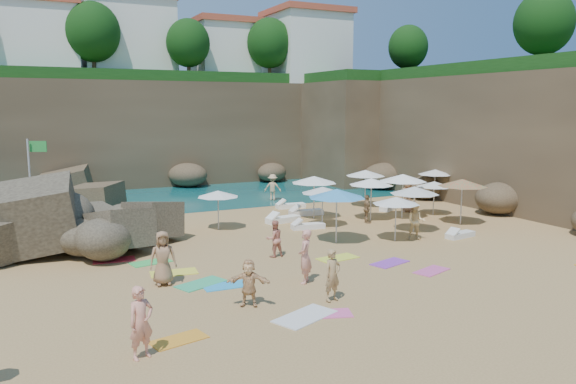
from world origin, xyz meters
name	(u,v)px	position (x,y,z in m)	size (l,w,h in m)	color
ground	(277,251)	(0.00, 0.00, 0.00)	(120.00, 120.00, 0.00)	tan
seawater	(137,175)	(0.00, 30.00, 0.00)	(120.00, 120.00, 0.00)	#0C4751
cliff_back	(172,132)	(2.00, 25.00, 4.00)	(44.00, 8.00, 8.00)	brown
cliff_right	(478,137)	(19.00, 8.00, 4.00)	(8.00, 30.00, 8.00)	brown
cliff_corner	(358,131)	(17.00, 20.00, 4.00)	(10.00, 12.00, 8.00)	brown
clifftop_buildings	(178,44)	(2.96, 25.79, 11.24)	(28.48, 9.48, 7.00)	white
clifftop_trees	(224,36)	(4.78, 19.52, 11.26)	(35.60, 23.82, 4.40)	#11380F
rock_outcrop	(94,249)	(-6.98, 3.70, 0.00)	(7.47, 5.60, 2.99)	#685F47
flag_pole	(33,174)	(-9.07, 8.17, 2.93)	(0.87, 0.38, 4.58)	silver
parasol_0	(218,194)	(-0.85, 5.10, 1.81)	(2.09, 2.09, 1.97)	silver
parasol_1	(314,180)	(4.77, 5.44, 2.16)	(2.49, 2.49, 2.36)	silver
parasol_2	(365,173)	(9.36, 7.33, 2.09)	(2.40, 2.40, 2.27)	silver
parasol_3	(435,172)	(14.54, 7.04, 1.91)	(2.20, 2.20, 2.08)	silver
parasol_4	(434,184)	(11.40, 3.44, 1.76)	(2.03, 2.03, 1.92)	silver
parasol_5	(323,190)	(4.17, 3.44, 1.89)	(2.18, 2.18, 2.06)	silver
parasol_6	(462,183)	(10.97, 0.78, 2.19)	(2.52, 2.52, 2.38)	silver
parasol_7	(403,178)	(9.17, 3.39, 2.25)	(2.59, 2.59, 2.45)	silver
parasol_8	(371,182)	(7.37, 3.77, 2.09)	(2.41, 2.41, 2.28)	silver
parasol_9	(396,201)	(5.66, -0.71, 1.87)	(2.16, 2.16, 2.04)	silver
parasol_10	(337,193)	(3.03, 0.14, 2.26)	(2.60, 2.60, 2.46)	silver
parasol_11	(415,190)	(7.60, 0.42, 2.06)	(2.38, 2.38, 2.25)	silver
lounger_0	(291,206)	(5.04, 8.89, 0.14)	(1.77, 0.59, 0.28)	white
lounger_1	(308,226)	(3.26, 3.29, 0.13)	(1.69, 0.56, 0.26)	white
lounger_2	(389,207)	(10.12, 5.83, 0.13)	(1.71, 0.57, 0.27)	white
lounger_3	(283,220)	(2.82, 5.29, 0.15)	(1.91, 0.64, 0.30)	white
lounger_4	(306,213)	(4.86, 6.52, 0.15)	(1.92, 0.64, 0.30)	white
lounger_5	(460,235)	(8.81, -1.53, 0.12)	(1.59, 0.53, 0.25)	silver
towel_1	(326,314)	(-1.76, -7.34, 0.01)	(1.50, 0.75, 0.03)	#E05798
towel_2	(179,340)	(-6.20, -7.27, 0.01)	(1.47, 0.73, 0.03)	orange
towel_3	(201,284)	(-4.26, -2.96, 0.02)	(1.75, 0.87, 0.03)	#32AF72
towel_4	(174,273)	(-4.77, -1.26, 0.02)	(1.70, 0.85, 0.03)	yellow
towel_5	(305,316)	(-2.45, -7.27, 0.02)	(1.95, 0.98, 0.03)	silver
towel_6	(390,263)	(3.21, -3.68, 0.01)	(1.60, 0.80, 0.03)	purple
towel_7	(114,260)	(-6.48, 1.52, 0.01)	(1.62, 0.81, 0.03)	red
towel_8	(226,286)	(-3.55, -3.54, 0.01)	(1.59, 0.79, 0.03)	#289CD9
towel_9	(432,271)	(3.97, -5.25, 0.01)	(1.49, 0.74, 0.03)	#D05195
towel_11	(151,262)	(-5.23, 0.52, 0.01)	(1.55, 0.78, 0.03)	green
towel_12	(338,258)	(1.73, -2.17, 0.01)	(1.68, 0.84, 0.03)	#D7E63C
person_stand_0	(141,322)	(-7.28, -7.91, 0.91)	(0.66, 0.44, 1.82)	#E18F76
person_stand_1	(274,239)	(-0.47, -0.81, 0.76)	(0.74, 0.57, 1.52)	tan
person_stand_2	(273,187)	(5.24, 11.95, 0.86)	(1.11, 0.46, 1.72)	tan
person_stand_3	(367,209)	(6.72, 3.18, 0.75)	(0.88, 0.37, 1.51)	#937149
person_stand_4	(408,195)	(10.67, 4.86, 0.96)	(0.94, 0.51, 1.92)	tan
person_stand_5	(71,221)	(-7.72, 5.52, 0.95)	(1.77, 0.51, 1.91)	#AC6B56
person_stand_6	(305,256)	(-0.95, -4.41, 0.95)	(0.70, 0.46, 1.91)	#E39481
person_lie_2	(163,278)	(-5.45, -2.49, 0.25)	(0.91, 1.86, 0.50)	#956C4A
person_lie_3	(249,300)	(-3.59, -5.72, 0.19)	(1.35, 1.45, 0.39)	tan
person_lie_4	(332,295)	(-1.04, -6.45, 0.20)	(0.60, 1.65, 0.39)	#A28051
person_lie_5	(416,233)	(6.60, -1.01, 0.32)	(0.82, 1.68, 0.64)	#F9D28D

